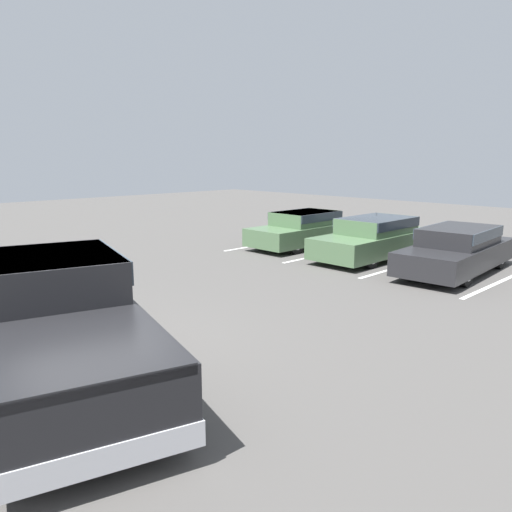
# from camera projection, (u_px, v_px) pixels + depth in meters

# --- Properties ---
(ground_plane) EXTENTS (60.00, 60.00, 0.00)m
(ground_plane) POSITION_uv_depth(u_px,v_px,m) (91.00, 352.00, 8.24)
(ground_plane) COLOR #4C4947
(stall_stripe_a) EXTENTS (0.12, 4.85, 0.01)m
(stall_stripe_a) POSITION_uv_depth(u_px,v_px,m) (273.00, 243.00, 18.73)
(stall_stripe_a) COLOR white
(stall_stripe_a) RESTS_ON ground_plane
(stall_stripe_b) EXTENTS (0.12, 4.85, 0.01)m
(stall_stripe_b) POSITION_uv_depth(u_px,v_px,m) (332.00, 252.00, 16.81)
(stall_stripe_b) COLOR white
(stall_stripe_b) RESTS_ON ground_plane
(stall_stripe_c) EXTENTS (0.12, 4.85, 0.01)m
(stall_stripe_c) POSITION_uv_depth(u_px,v_px,m) (406.00, 265.00, 14.88)
(stall_stripe_c) COLOR white
(stall_stripe_c) RESTS_ON ground_plane
(stall_stripe_d) EXTENTS (0.12, 4.85, 0.01)m
(stall_stripe_d) POSITION_uv_depth(u_px,v_px,m) (502.00, 281.00, 12.95)
(stall_stripe_d) COLOR white
(stall_stripe_d) RESTS_ON ground_plane
(pickup_truck) EXTENTS (6.48, 3.60, 1.76)m
(pickup_truck) POSITION_uv_depth(u_px,v_px,m) (58.00, 318.00, 7.18)
(pickup_truck) COLOR black
(pickup_truck) RESTS_ON ground_plane
(parked_sedan_a) EXTENTS (1.74, 4.41, 1.25)m
(parked_sedan_a) POSITION_uv_depth(u_px,v_px,m) (304.00, 228.00, 17.88)
(parked_sedan_a) COLOR #4C6B47
(parked_sedan_a) RESTS_ON ground_plane
(parked_sedan_b) EXTENTS (1.78, 4.75, 1.29)m
(parked_sedan_b) POSITION_uv_depth(u_px,v_px,m) (375.00, 237.00, 15.81)
(parked_sedan_b) COLOR #4C6B47
(parked_sedan_b) RESTS_ON ground_plane
(parked_sedan_c) EXTENTS (2.04, 4.82, 1.27)m
(parked_sedan_c) POSITION_uv_depth(u_px,v_px,m) (457.00, 249.00, 13.78)
(parked_sedan_c) COLOR #232326
(parked_sedan_c) RESTS_ON ground_plane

